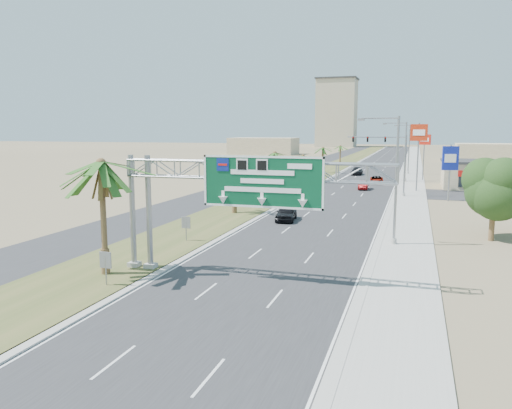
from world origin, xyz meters
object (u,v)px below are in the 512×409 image
object	(u,v)px
car_far	(357,171)
store_building	(505,176)
sign_gantry	(239,179)
car_right_lane	(377,180)
car_mid_lane	(363,185)
palm_near	(101,164)
pole_sign_red_near	(419,137)
signal_mast	(394,154)
pole_sign_red_far	(424,143)
car_left_lane	(286,213)
pole_sign_blue	(450,160)

from	to	relation	value
car_far	store_building	bearing A→B (deg)	-34.23
sign_gantry	car_right_lane	size ratio (longest dim) A/B	3.64
car_mid_lane	sign_gantry	bearing A→B (deg)	-95.38
palm_near	car_right_lane	distance (m)	60.88
sign_gantry	pole_sign_red_near	distance (m)	49.72
sign_gantry	palm_near	world-z (taller)	palm_near
signal_mast	car_far	world-z (taller)	signal_mast
car_far	pole_sign_red_far	size ratio (longest dim) A/B	0.59
sign_gantry	store_building	distance (m)	60.77
sign_gantry	car_far	world-z (taller)	sign_gantry
palm_near	car_left_lane	world-z (taller)	palm_near
sign_gantry	car_mid_lane	distance (m)	49.06
palm_near	car_mid_lane	distance (m)	52.12
sign_gantry	pole_sign_red_near	xyz separation A→B (m)	(10.21, 48.63, 1.85)
sign_gantry	car_mid_lane	bearing A→B (deg)	86.99
car_right_lane	pole_sign_red_far	size ratio (longest dim) A/B	0.55
store_building	pole_sign_red_far	bearing A→B (deg)	141.28
store_building	pole_sign_red_far	world-z (taller)	pole_sign_red_far
car_mid_lane	car_far	size ratio (longest dim) A/B	0.81
pole_sign_red_near	signal_mast	bearing A→B (deg)	106.49
palm_near	car_mid_lane	xyz separation A→B (m)	(10.70, 50.62, -6.27)
signal_mast	pole_sign_red_near	size ratio (longest dim) A/B	1.03
palm_near	car_far	xyz separation A→B (m)	(6.96, 75.14, -6.21)
car_right_lane	car_far	world-z (taller)	car_far
palm_near	car_right_lane	world-z (taller)	palm_near
store_building	car_mid_lane	bearing A→B (deg)	-160.21
signal_mast	pole_sign_red_far	bearing A→B (deg)	34.75
car_mid_lane	car_right_lane	size ratio (longest dim) A/B	0.88
car_far	pole_sign_red_near	size ratio (longest dim) A/B	0.50
pole_sign_blue	car_far	bearing A→B (deg)	114.25
sign_gantry	pole_sign_red_far	xyz separation A→B (m)	(11.26, 65.53, 0.53)
pole_sign_red_far	car_right_lane	bearing A→B (deg)	-132.39
sign_gantry	car_left_lane	xyz separation A→B (m)	(-2.11, 19.78, -5.29)
signal_mast	pole_sign_red_far	size ratio (longest dim) A/B	1.23
sign_gantry	car_right_lane	bearing A→B (deg)	86.15
store_building	pole_sign_red_far	xyz separation A→B (m)	(-11.80, 9.46, 4.59)
car_right_lane	car_far	bearing A→B (deg)	102.95
sign_gantry	pole_sign_red_near	bearing A→B (deg)	78.15
sign_gantry	palm_near	xyz separation A→B (m)	(-8.14, -1.93, 0.87)
sign_gantry	car_left_lane	size ratio (longest dim) A/B	3.73
palm_near	pole_sign_blue	world-z (taller)	palm_near
store_building	car_far	world-z (taller)	store_building
signal_mast	pole_sign_red_far	xyz separation A→B (m)	(5.03, 3.49, 1.74)
car_left_lane	pole_sign_blue	distance (m)	25.79
signal_mast	car_far	xyz separation A→B (m)	(-7.41, 11.16, -4.13)
car_far	pole_sign_red_near	xyz separation A→B (m)	(11.38, -24.58, 7.19)
sign_gantry	pole_sign_red_far	size ratio (longest dim) A/B	2.01
car_right_lane	pole_sign_blue	xyz separation A→B (m)	(10.20, -18.04, 4.55)
sign_gantry	store_building	bearing A→B (deg)	67.64
signal_mast	car_mid_lane	distance (m)	14.47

